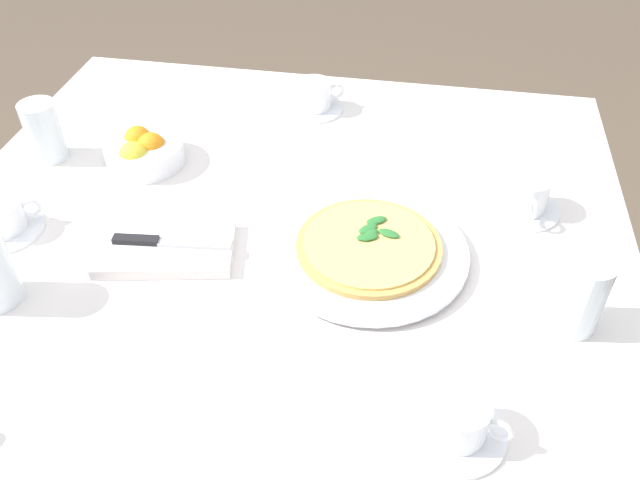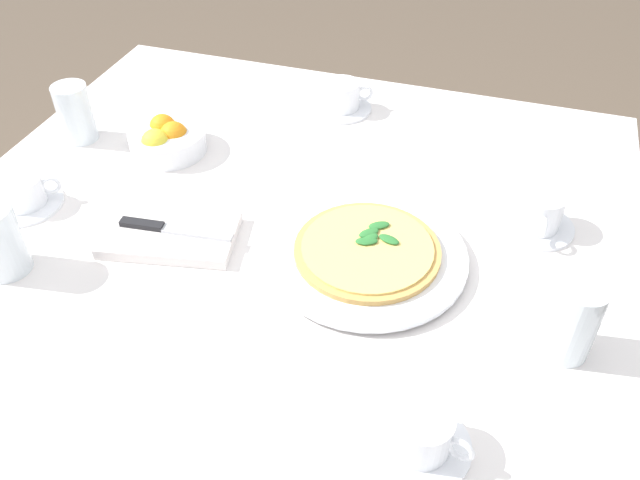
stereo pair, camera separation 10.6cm
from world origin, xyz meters
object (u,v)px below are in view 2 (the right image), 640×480
Objects in this scene: water_glass_near_right at (571,324)px; napkin_folded at (170,235)px; coffee_cup_right_edge at (422,434)px; dinner_knife at (170,229)px; water_glass_far_left at (76,115)px; pizza at (367,249)px; citrus_bowl at (167,139)px; pizza_plate at (367,256)px; coffee_cup_center_back at (342,98)px; coffee_cup_left_edge at (23,194)px; coffee_cup_back_corner at (539,213)px.

napkin_folded is at bearing 175.99° from water_glass_near_right.
coffee_cup_right_edge is 0.54m from dinner_knife.
coffee_cup_right_edge is 1.12× the size of water_glass_far_left.
water_glass_far_left reaches higher than pizza.
water_glass_near_right is 0.64m from dinner_knife.
water_glass_far_left is 0.95× the size of water_glass_near_right.
citrus_bowl is (0.19, 0.01, -0.03)m from water_glass_far_left.
pizza is at bearing -15.43° from water_glass_far_left.
water_glass_far_left is 0.60× the size of dinner_knife.
pizza is at bearing 115.57° from coffee_cup_right_edge.
citrus_bowl is at bearing 113.05° from dinner_knife.
coffee_cup_center_back is (-0.17, 0.45, 0.02)m from pizza_plate.
coffee_cup_center_back reaches higher than coffee_cup_right_edge.
coffee_cup_left_edge is at bearing -131.86° from coffee_cup_center_back.
napkin_folded is at bearing -171.59° from pizza_plate.
napkin_folded is 1.23× the size of dinner_knife.
dinner_knife is 0.28m from citrus_bowl.
water_glass_near_right is at bearing 52.88° from coffee_cup_right_edge.
coffee_cup_center_back is (-0.17, 0.45, 0.00)m from pizza.
napkin_folded is (-0.33, -0.05, -0.01)m from pizza.
coffee_cup_left_edge is at bearing -124.15° from citrus_bowl.
coffee_cup_back_corner is 0.91m from water_glass_far_left.
coffee_cup_back_corner reaches higher than coffee_cup_right_edge.
pizza_plate is 0.34m from coffee_cup_right_edge.
coffee_cup_center_back is 0.98× the size of coffee_cup_back_corner.
water_glass_far_left is at bearing 164.09° from water_glass_near_right.
coffee_cup_back_corner is 0.88× the size of citrus_bowl.
coffee_cup_center_back is 1.11× the size of water_glass_far_left.
coffee_cup_center_back is 0.87× the size of citrus_bowl.
coffee_cup_back_corner is at bearing 33.44° from pizza.
water_glass_far_left reaches higher than coffee_cup_right_edge.
coffee_cup_left_edge reaches higher than dinner_knife.
pizza is 0.68m from water_glass_far_left.
coffee_cup_right_edge is 0.93m from water_glass_far_left.
napkin_folded is (-0.64, 0.04, -0.04)m from water_glass_near_right.
coffee_cup_back_corner is at bearing 14.63° from dinner_knife.
water_glass_far_left is 0.40m from napkin_folded.
napkin_folded is 0.27m from citrus_bowl.
coffee_cup_center_back is at bearing 48.14° from coffee_cup_left_edge.
water_glass_near_right is (0.31, -0.09, 0.04)m from pizza_plate.
water_glass_far_left reaches higher than coffee_cup_left_edge.
pizza is 0.49m from coffee_cup_center_back.
coffee_cup_left_edge is 0.29m from dinner_knife.
water_glass_near_right is 0.83× the size of citrus_bowl.
coffee_cup_center_back is 0.53m from napkin_folded.
dinner_knife is at bearing -171.56° from pizza_plate.
coffee_cup_center_back reaches higher than pizza.
coffee_cup_back_corner is 0.49m from coffee_cup_right_edge.
coffee_cup_center_back and citrus_bowl have the same top height.
coffee_cup_back_corner is at bearing -1.82° from citrus_bowl.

